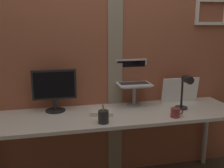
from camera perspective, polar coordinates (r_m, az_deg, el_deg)
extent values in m
cube|color=#9E563D|center=(2.64, -3.04, 5.69)|extent=(3.27, 0.12, 2.44)
cube|color=gray|center=(2.61, 0.70, 5.62)|extent=(0.14, 0.01, 2.44)
cube|color=white|center=(2.98, 20.67, 16.40)|extent=(0.35, 0.03, 0.03)
cube|color=white|center=(2.97, 20.32, 12.05)|extent=(0.35, 0.03, 0.03)
cube|color=white|center=(2.89, 17.75, 14.48)|extent=(0.03, 0.03, 0.20)
cube|color=silver|center=(2.42, 0.52, -6.65)|extent=(2.31, 0.61, 0.03)
cylinder|color=#B2B2B7|center=(3.18, 19.35, -9.79)|extent=(0.05, 0.05, 0.73)
cylinder|color=black|center=(2.53, -11.98, -5.54)|extent=(0.18, 0.18, 0.01)
cylinder|color=black|center=(2.51, -12.04, -4.29)|extent=(0.04, 0.04, 0.10)
cube|color=black|center=(2.46, -12.24, -0.11)|extent=(0.40, 0.04, 0.27)
cube|color=black|center=(2.44, -12.24, -0.22)|extent=(0.36, 0.00, 0.24)
cylinder|color=gray|center=(2.64, 4.72, -4.49)|extent=(0.14, 0.14, 0.01)
cylinder|color=gray|center=(2.61, 4.76, -2.40)|extent=(0.03, 0.03, 0.19)
cube|color=gray|center=(2.59, 4.80, -0.29)|extent=(0.28, 0.22, 0.01)
cube|color=white|center=(2.59, 4.81, -0.05)|extent=(0.32, 0.21, 0.01)
cube|color=#2D2D30|center=(2.60, 4.70, 0.19)|extent=(0.28, 0.12, 0.00)
cube|color=white|center=(2.69, 3.98, 3.04)|extent=(0.32, 0.06, 0.22)
cube|color=black|center=(2.69, 4.02, 2.98)|extent=(0.29, 0.05, 0.19)
cube|color=white|center=(2.81, 14.38, -1.23)|extent=(0.39, 0.05, 0.26)
cylinder|color=black|center=(2.63, 14.53, -4.92)|extent=(0.12, 0.12, 0.02)
cylinder|color=black|center=(2.59, 14.73, -1.52)|extent=(0.02, 0.02, 0.31)
cylinder|color=black|center=(2.48, 15.85, 0.96)|extent=(0.07, 0.11, 0.07)
cylinder|color=#262628|center=(2.18, -1.85, -7.03)|extent=(0.09, 0.09, 0.10)
cylinder|color=yellow|center=(2.17, -1.86, -6.31)|extent=(0.02, 0.01, 0.14)
cylinder|color=blue|center=(2.18, -1.70, -6.19)|extent=(0.03, 0.03, 0.15)
cylinder|color=maroon|center=(2.37, 13.36, -5.98)|extent=(0.08, 0.08, 0.08)
torus|color=maroon|center=(2.40, 14.48, -5.77)|extent=(0.05, 0.01, 0.05)
cube|color=silver|center=(2.38, -2.18, -6.10)|extent=(0.23, 0.18, 0.04)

